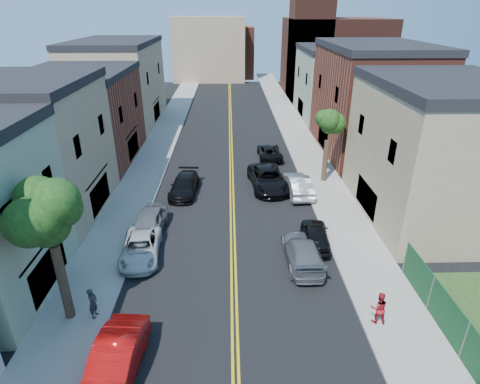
{
  "coord_description": "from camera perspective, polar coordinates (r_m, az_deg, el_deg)",
  "views": [
    {
      "loc": [
        -0.14,
        -0.85,
        13.63
      ],
      "look_at": [
        0.54,
        23.83,
        2.0
      ],
      "focal_mm": 29.46,
      "sensor_mm": 36.0,
      "label": 1
    }
  ],
  "objects": [
    {
      "name": "sidewalk_left",
      "position": [
        43.73,
        -11.81,
        6.63
      ],
      "size": [
        3.2,
        100.0,
        0.15
      ],
      "primitive_type": "cube",
      "color": "gray",
      "rests_on": "ground"
    },
    {
      "name": "sidewalk_right",
      "position": [
        43.78,
        9.14,
        6.87
      ],
      "size": [
        3.2,
        100.0,
        0.15
      ],
      "primitive_type": "cube",
      "color": "gray",
      "rests_on": "ground"
    },
    {
      "name": "curb_left",
      "position": [
        43.46,
        -9.52,
        6.7
      ],
      "size": [
        0.3,
        100.0,
        0.15
      ],
      "primitive_type": "cube",
      "color": "gray",
      "rests_on": "ground"
    },
    {
      "name": "curb_right",
      "position": [
        43.5,
        6.86,
        6.89
      ],
      "size": [
        0.3,
        100.0,
        0.15
      ],
      "primitive_type": "cube",
      "color": "gray",
      "rests_on": "ground"
    },
    {
      "name": "bldg_left_tan_near",
      "position": [
        30.72,
        -28.43,
        4.83
      ],
      "size": [
        9.0,
        10.0,
        9.0
      ],
      "primitive_type": "cube",
      "color": "#998466",
      "rests_on": "ground"
    },
    {
      "name": "bldg_left_brick",
      "position": [
        40.53,
        -21.86,
        9.69
      ],
      "size": [
        9.0,
        12.0,
        8.0
      ],
      "primitive_type": "cube",
      "color": "brown",
      "rests_on": "ground"
    },
    {
      "name": "bldg_left_tan_far",
      "position": [
        53.44,
        -17.17,
        14.6
      ],
      "size": [
        9.0,
        16.0,
        9.5
      ],
      "primitive_type": "cube",
      "color": "#998466",
      "rests_on": "ground"
    },
    {
      "name": "bldg_right_tan",
      "position": [
        30.01,
        26.72,
        4.77
      ],
      "size": [
        9.0,
        12.0,
        9.0
      ],
      "primitive_type": "cube",
      "color": "#998466",
      "rests_on": "ground"
    },
    {
      "name": "bldg_right_brick",
      "position": [
        42.23,
        18.44,
        12.18
      ],
      "size": [
        9.0,
        14.0,
        10.0
      ],
      "primitive_type": "cube",
      "color": "brown",
      "rests_on": "ground"
    },
    {
      "name": "bldg_right_palegrn",
      "position": [
        55.5,
        13.66,
        14.82
      ],
      "size": [
        9.0,
        12.0,
        8.5
      ],
      "primitive_type": "cube",
      "color": "gray",
      "rests_on": "ground"
    },
    {
      "name": "church",
      "position": [
        70.18,
        12.73,
        19.44
      ],
      "size": [
        16.2,
        14.2,
        22.6
      ],
      "color": "#4C2319",
      "rests_on": "ground"
    },
    {
      "name": "backdrop_left",
      "position": [
        83.29,
        -4.51,
        19.9
      ],
      "size": [
        14.0,
        8.0,
        12.0
      ],
      "primitive_type": "cube",
      "color": "#998466",
      "rests_on": "ground"
    },
    {
      "name": "backdrop_center",
      "position": [
        87.27,
        -1.58,
        19.55
      ],
      "size": [
        10.0,
        8.0,
        10.0
      ],
      "primitive_type": "cube",
      "color": "brown",
      "rests_on": "ground"
    },
    {
      "name": "tree_left_mid",
      "position": [
        18.17,
        -26.63,
        -0.44
      ],
      "size": [
        5.2,
        5.2,
        9.29
      ],
      "color": "#38281C",
      "rests_on": "sidewalk_left"
    },
    {
      "name": "tree_right_far",
      "position": [
        32.85,
        12.89,
        10.74
      ],
      "size": [
        4.4,
        4.4,
        8.03
      ],
      "color": "#38281C",
      "rests_on": "sidewalk_right"
    },
    {
      "name": "red_sedan",
      "position": [
        17.82,
        -17.63,
        -22.4
      ],
      "size": [
        2.02,
        4.93,
        1.59
      ],
      "primitive_type": "imported",
      "rotation": [
        0.0,
        0.0,
        -0.07
      ],
      "color": "#A90C0B",
      "rests_on": "ground"
    },
    {
      "name": "white_pickup",
      "position": [
        24.37,
        -14.17,
        -7.82
      ],
      "size": [
        2.53,
        4.87,
        1.31
      ],
      "primitive_type": "imported",
      "rotation": [
        0.0,
        0.0,
        0.08
      ],
      "color": "silver",
      "rests_on": "ground"
    },
    {
      "name": "grey_car_left",
      "position": [
        26.55,
        -13.06,
        -4.41
      ],
      "size": [
        2.21,
        4.78,
        1.59
      ],
      "primitive_type": "imported",
      "rotation": [
        0.0,
        0.0,
        -0.07
      ],
      "color": "#5C5F64",
      "rests_on": "ground"
    },
    {
      "name": "black_car_left",
      "position": [
        31.77,
        -8.06,
        0.96
      ],
      "size": [
        2.34,
        5.01,
        1.41
      ],
      "primitive_type": "imported",
      "rotation": [
        0.0,
        0.0,
        -0.08
      ],
      "color": "black",
      "rests_on": "ground"
    },
    {
      "name": "grey_car_right",
      "position": [
        23.44,
        9.04,
        -8.54
      ],
      "size": [
        2.07,
        5.02,
        1.45
      ],
      "primitive_type": "imported",
      "rotation": [
        0.0,
        0.0,
        3.15
      ],
      "color": "#5B5E63",
      "rests_on": "ground"
    },
    {
      "name": "black_car_right",
      "position": [
        25.27,
        10.85,
        -6.05
      ],
      "size": [
        2.08,
        4.26,
        1.4
      ],
      "primitive_type": "imported",
      "rotation": [
        0.0,
        0.0,
        3.03
      ],
      "color": "black",
      "rests_on": "ground"
    },
    {
      "name": "silver_car_right",
      "position": [
        31.69,
        8.34,
        1.05
      ],
      "size": [
        1.96,
        4.9,
        1.59
      ],
      "primitive_type": "imported",
      "rotation": [
        0.0,
        0.0,
        3.2
      ],
      "color": "#B2B4BB",
      "rests_on": "ground"
    },
    {
      "name": "dark_car_right_far",
      "position": [
        39.2,
        4.29,
        5.83
      ],
      "size": [
        2.27,
        4.76,
        1.31
      ],
      "primitive_type": "imported",
      "rotation": [
        0.0,
        0.0,
        3.16
      ],
      "color": "black",
      "rests_on": "ground"
    },
    {
      "name": "black_suv_lane",
      "position": [
        32.49,
        4.05,
        1.95
      ],
      "size": [
        3.31,
        6.16,
        1.64
      ],
      "primitive_type": "imported",
      "rotation": [
        0.0,
        0.0,
        0.1
      ],
      "color": "black",
      "rests_on": "ground"
    },
    {
      "name": "pedestrian_left",
      "position": [
        20.55,
        -20.53,
        -14.83
      ],
      "size": [
        0.44,
        0.62,
        1.59
      ],
      "primitive_type": "imported",
      "rotation": [
        0.0,
        0.0,
        1.46
      ],
      "color": "#26272E",
      "rests_on": "sidewalk_left"
    },
    {
      "name": "pedestrian_right",
      "position": [
        20.11,
        19.44,
        -15.53
      ],
      "size": [
        0.85,
        0.69,
        1.65
      ],
      "primitive_type": "imported",
      "rotation": [
        0.0,
        0.0,
        3.06
      ],
      "color": "maroon",
      "rests_on": "sidewalk_right"
    }
  ]
}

